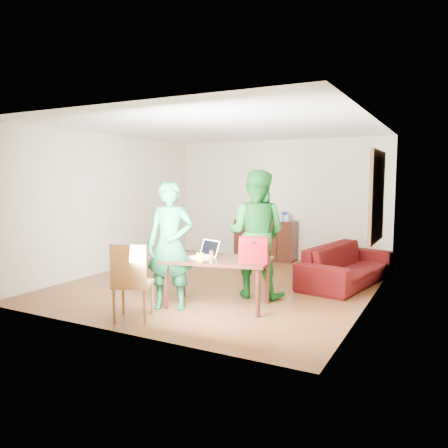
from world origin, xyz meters
The scene contains 10 objects.
room centered at (0.01, 0.13, 1.31)m, with size 5.20×5.70×2.90m.
table centered at (0.59, -1.24, 0.61)m, with size 1.62×1.11×0.70m.
chair centered at (-0.09, -2.30, 0.30)m, with size 0.60×0.59×1.02m.
person_near centered at (0.04, -1.63, 0.91)m, with size 0.66×0.43×1.81m, color #135830.
person_far centered at (0.85, -0.47, 0.99)m, with size 0.96×0.75×1.97m, color #13591A.
laptop centered at (0.36, -1.32, 0.74)m, with size 0.43×0.36×0.25m.
bananas centered at (0.52, -1.62, 0.72)m, with size 0.15×0.09×0.05m, color yellow, non-canonical shape.
bottle centered at (0.67, -1.56, 0.79)m, with size 0.06×0.06×0.18m, color #593A14.
red_bag centered at (1.18, -1.29, 0.84)m, with size 0.39×0.22×0.29m, color maroon.
sofa centered at (1.95, 1.03, 0.34)m, with size 2.30×0.90×0.67m, color #3B0709.
Camera 1 is at (3.54, -6.66, 1.84)m, focal length 35.00 mm.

